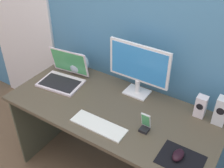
% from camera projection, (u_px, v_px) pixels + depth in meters
% --- Properties ---
extents(wall_back, '(6.00, 0.04, 2.50)m').
position_uv_depth(wall_back, '(145.00, 18.00, 1.92)').
color(wall_back, teal).
rests_on(wall_back, ground_plane).
extents(door_left, '(0.82, 0.02, 2.02)m').
position_uv_depth(door_left, '(19.00, 15.00, 2.62)').
color(door_left, white).
rests_on(door_left, ground_plane).
extents(desk, '(1.50, 0.68, 0.73)m').
position_uv_depth(desk, '(112.00, 123.00, 2.01)').
color(desk, brown).
rests_on(desk, ground_plane).
extents(monitor, '(0.47, 0.14, 0.40)m').
position_uv_depth(monitor, '(139.00, 67.00, 1.93)').
color(monitor, white).
rests_on(monitor, desk).
extents(speaker_right, '(0.08, 0.08, 0.20)m').
position_uv_depth(speaker_right, '(221.00, 111.00, 1.74)').
color(speaker_right, silver).
rests_on(speaker_right, desk).
extents(speaker_near_monitor, '(0.07, 0.07, 0.16)m').
position_uv_depth(speaker_near_monitor, '(201.00, 106.00, 1.81)').
color(speaker_near_monitor, white).
rests_on(speaker_near_monitor, desk).
extents(laptop, '(0.36, 0.32, 0.24)m').
position_uv_depth(laptop, '(64.00, 76.00, 2.17)').
color(laptop, white).
rests_on(laptop, desk).
extents(fishbowl, '(0.17, 0.17, 0.17)m').
position_uv_depth(fishbowl, '(79.00, 63.00, 2.26)').
color(fishbowl, silver).
rests_on(fishbowl, desk).
extents(keyboard_external, '(0.38, 0.13, 0.01)m').
position_uv_depth(keyboard_external, '(99.00, 125.00, 1.77)').
color(keyboard_external, white).
rests_on(keyboard_external, desk).
extents(mousepad, '(0.25, 0.20, 0.00)m').
position_uv_depth(mousepad, '(181.00, 159.00, 1.55)').
color(mousepad, black).
rests_on(mousepad, desk).
extents(mouse, '(0.07, 0.10, 0.04)m').
position_uv_depth(mouse, '(178.00, 155.00, 1.55)').
color(mouse, black).
rests_on(mouse, mousepad).
extents(phone_in_dock, '(0.06, 0.06, 0.14)m').
position_uv_depth(phone_in_dock, '(145.00, 125.00, 1.71)').
color(phone_in_dock, black).
rests_on(phone_in_dock, desk).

